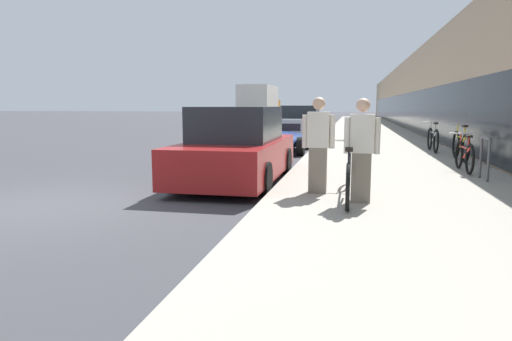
{
  "coord_description": "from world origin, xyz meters",
  "views": [
    {
      "loc": [
        4.69,
        -6.1,
        1.57
      ],
      "look_at": [
        0.97,
        11.51,
        -1.0
      ],
      "focal_mm": 32.0,
      "sensor_mm": 36.0,
      "label": 1
    }
  ],
  "objects_px": {
    "person_rider": "(362,151)",
    "cruiser_bike_nearest": "(464,155)",
    "cruiser_bike_farthest": "(433,139)",
    "parked_sedan_far": "(301,125)",
    "moving_truck": "(260,107)",
    "parked_sedan_curbside": "(237,149)",
    "tandem_bicycle": "(349,174)",
    "cruiser_bike_middle": "(461,145)",
    "bike_rack_hoop": "(485,154)",
    "vintage_roadster_curbside": "(281,140)",
    "person_bystander": "(318,145)"
  },
  "relations": [
    {
      "from": "person_rider",
      "to": "cruiser_bike_nearest",
      "type": "relative_size",
      "value": 0.93
    },
    {
      "from": "cruiser_bike_farthest",
      "to": "parked_sedan_far",
      "type": "height_order",
      "value": "parked_sedan_far"
    },
    {
      "from": "cruiser_bike_nearest",
      "to": "moving_truck",
      "type": "distance_m",
      "value": 23.68
    },
    {
      "from": "person_rider",
      "to": "parked_sedan_curbside",
      "type": "height_order",
      "value": "person_rider"
    },
    {
      "from": "tandem_bicycle",
      "to": "cruiser_bike_middle",
      "type": "xyz_separation_m",
      "value": [
        2.86,
        5.57,
        0.03
      ]
    },
    {
      "from": "moving_truck",
      "to": "bike_rack_hoop",
      "type": "bearing_deg",
      "value": -68.27
    },
    {
      "from": "tandem_bicycle",
      "to": "parked_sedan_curbside",
      "type": "height_order",
      "value": "parked_sedan_curbside"
    },
    {
      "from": "tandem_bicycle",
      "to": "person_rider",
      "type": "bearing_deg",
      "value": -62.43
    },
    {
      "from": "parked_sedan_curbside",
      "to": "vintage_roadster_curbside",
      "type": "relative_size",
      "value": 1.08
    },
    {
      "from": "tandem_bicycle",
      "to": "cruiser_bike_middle",
      "type": "height_order",
      "value": "cruiser_bike_middle"
    },
    {
      "from": "cruiser_bike_nearest",
      "to": "cruiser_bike_farthest",
      "type": "relative_size",
      "value": 0.89
    },
    {
      "from": "parked_sedan_curbside",
      "to": "cruiser_bike_middle",
      "type": "bearing_deg",
      "value": 36.71
    },
    {
      "from": "cruiser_bike_middle",
      "to": "bike_rack_hoop",
      "type": "bearing_deg",
      "value": -94.57
    },
    {
      "from": "person_rider",
      "to": "bike_rack_hoop",
      "type": "relative_size",
      "value": 1.84
    },
    {
      "from": "parked_sedan_far",
      "to": "vintage_roadster_curbside",
      "type": "bearing_deg",
      "value": -90.74
    },
    {
      "from": "vintage_roadster_curbside",
      "to": "parked_sedan_far",
      "type": "bearing_deg",
      "value": 89.26
    },
    {
      "from": "cruiser_bike_nearest",
      "to": "cruiser_bike_middle",
      "type": "xyz_separation_m",
      "value": [
        0.38,
        2.13,
        0.05
      ]
    },
    {
      "from": "cruiser_bike_nearest",
      "to": "bike_rack_hoop",
      "type": "bearing_deg",
      "value": -84.11
    },
    {
      "from": "cruiser_bike_farthest",
      "to": "moving_truck",
      "type": "xyz_separation_m",
      "value": [
        -9.11,
        17.34,
        0.98
      ]
    },
    {
      "from": "tandem_bicycle",
      "to": "parked_sedan_far",
      "type": "distance_m",
      "value": 13.48
    },
    {
      "from": "parked_sedan_far",
      "to": "parked_sedan_curbside",
      "type": "bearing_deg",
      "value": -90.07
    },
    {
      "from": "cruiser_bike_nearest",
      "to": "cruiser_bike_middle",
      "type": "distance_m",
      "value": 2.17
    },
    {
      "from": "parked_sedan_curbside",
      "to": "moving_truck",
      "type": "distance_m",
      "value": 23.95
    },
    {
      "from": "person_rider",
      "to": "vintage_roadster_curbside",
      "type": "bearing_deg",
      "value": 106.53
    },
    {
      "from": "person_rider",
      "to": "cruiser_bike_middle",
      "type": "bearing_deg",
      "value": 65.71
    },
    {
      "from": "person_rider",
      "to": "moving_truck",
      "type": "height_order",
      "value": "moving_truck"
    },
    {
      "from": "cruiser_bike_middle",
      "to": "tandem_bicycle",
      "type": "bearing_deg",
      "value": -117.14
    },
    {
      "from": "cruiser_bike_farthest",
      "to": "parked_sedan_far",
      "type": "distance_m",
      "value": 7.18
    },
    {
      "from": "cruiser_bike_nearest",
      "to": "moving_truck",
      "type": "bearing_deg",
      "value": 112.49
    },
    {
      "from": "tandem_bicycle",
      "to": "cruiser_bike_middle",
      "type": "bearing_deg",
      "value": 62.86
    },
    {
      "from": "bike_rack_hoop",
      "to": "moving_truck",
      "type": "xyz_separation_m",
      "value": [
        -9.17,
        23.0,
        0.86
      ]
    },
    {
      "from": "cruiser_bike_nearest",
      "to": "parked_sedan_far",
      "type": "bearing_deg",
      "value": 115.68
    },
    {
      "from": "cruiser_bike_nearest",
      "to": "cruiser_bike_middle",
      "type": "bearing_deg",
      "value": 79.89
    },
    {
      "from": "bike_rack_hoop",
      "to": "vintage_roadster_curbside",
      "type": "height_order",
      "value": "bike_rack_hoop"
    },
    {
      "from": "person_rider",
      "to": "person_bystander",
      "type": "relative_size",
      "value": 0.98
    },
    {
      "from": "cruiser_bike_middle",
      "to": "moving_truck",
      "type": "height_order",
      "value": "moving_truck"
    },
    {
      "from": "person_bystander",
      "to": "cruiser_bike_farthest",
      "type": "height_order",
      "value": "person_bystander"
    },
    {
      "from": "parked_sedan_far",
      "to": "cruiser_bike_farthest",
      "type": "bearing_deg",
      "value": -48.02
    },
    {
      "from": "person_rider",
      "to": "vintage_roadster_curbside",
      "type": "xyz_separation_m",
      "value": [
        -2.51,
        8.46,
        -0.5
      ]
    },
    {
      "from": "cruiser_bike_middle",
      "to": "parked_sedan_curbside",
      "type": "bearing_deg",
      "value": -143.29
    },
    {
      "from": "person_bystander",
      "to": "cruiser_bike_nearest",
      "type": "height_order",
      "value": "person_bystander"
    },
    {
      "from": "bike_rack_hoop",
      "to": "parked_sedan_far",
      "type": "relative_size",
      "value": 0.21
    },
    {
      "from": "parked_sedan_curbside",
      "to": "parked_sedan_far",
      "type": "height_order",
      "value": "parked_sedan_far"
    },
    {
      "from": "cruiser_bike_middle",
      "to": "parked_sedan_curbside",
      "type": "relative_size",
      "value": 0.42
    },
    {
      "from": "tandem_bicycle",
      "to": "parked_sedan_far",
      "type": "bearing_deg",
      "value": 99.65
    },
    {
      "from": "vintage_roadster_curbside",
      "to": "cruiser_bike_middle",
      "type": "bearing_deg",
      "value": -26.03
    },
    {
      "from": "person_bystander",
      "to": "vintage_roadster_curbside",
      "type": "height_order",
      "value": "person_bystander"
    },
    {
      "from": "parked_sedan_curbside",
      "to": "cruiser_bike_farthest",
      "type": "bearing_deg",
      "value": 52.19
    },
    {
      "from": "tandem_bicycle",
      "to": "bike_rack_hoop",
      "type": "xyz_separation_m",
      "value": [
        2.59,
        2.3,
        0.15
      ]
    },
    {
      "from": "bike_rack_hoop",
      "to": "moving_truck",
      "type": "bearing_deg",
      "value": 111.73
    }
  ]
}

